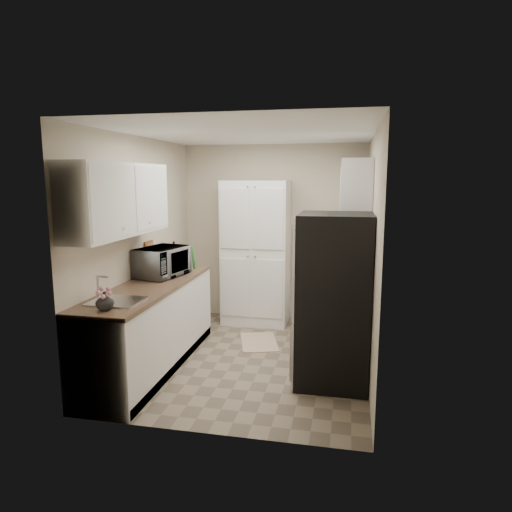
# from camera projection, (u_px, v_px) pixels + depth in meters

# --- Properties ---
(ground) EXTENTS (3.20, 3.20, 0.00)m
(ground) POSITION_uv_depth(u_px,v_px,m) (250.00, 358.00, 5.22)
(ground) COLOR #7A6B56
(ground) RESTS_ON ground
(room_shell) EXTENTS (2.64, 3.24, 2.52)m
(room_shell) POSITION_uv_depth(u_px,v_px,m) (248.00, 216.00, 4.94)
(room_shell) COLOR beige
(room_shell) RESTS_ON ground
(pantry_cabinet) EXTENTS (0.90, 0.55, 2.00)m
(pantry_cabinet) POSITION_uv_depth(u_px,v_px,m) (256.00, 253.00, 6.36)
(pantry_cabinet) COLOR white
(pantry_cabinet) RESTS_ON ground
(base_cabinet_left) EXTENTS (0.60, 2.30, 0.88)m
(base_cabinet_left) POSITION_uv_depth(u_px,v_px,m) (152.00, 327.00, 4.93)
(base_cabinet_left) COLOR white
(base_cabinet_left) RESTS_ON ground
(countertop_left) EXTENTS (0.63, 2.33, 0.04)m
(countertop_left) POSITION_uv_depth(u_px,v_px,m) (150.00, 286.00, 4.85)
(countertop_left) COLOR brown
(countertop_left) RESTS_ON base_cabinet_left
(base_cabinet_right) EXTENTS (0.60, 0.80, 0.88)m
(base_cabinet_right) POSITION_uv_depth(u_px,v_px,m) (341.00, 299.00, 6.10)
(base_cabinet_right) COLOR white
(base_cabinet_right) RESTS_ON ground
(countertop_right) EXTENTS (0.63, 0.83, 0.04)m
(countertop_right) POSITION_uv_depth(u_px,v_px,m) (342.00, 265.00, 6.02)
(countertop_right) COLOR brown
(countertop_right) RESTS_ON base_cabinet_right
(electric_range) EXTENTS (0.71, 0.78, 1.13)m
(electric_range) POSITION_uv_depth(u_px,v_px,m) (338.00, 313.00, 5.32)
(electric_range) COLOR #B7B7BC
(electric_range) RESTS_ON ground
(refrigerator) EXTENTS (0.70, 0.72, 1.70)m
(refrigerator) POSITION_uv_depth(u_px,v_px,m) (334.00, 300.00, 4.50)
(refrigerator) COLOR #B7B7BC
(refrigerator) RESTS_ON ground
(microwave) EXTENTS (0.53, 0.68, 0.34)m
(microwave) POSITION_uv_depth(u_px,v_px,m) (162.00, 262.00, 5.21)
(microwave) COLOR #A7A6AB
(microwave) RESTS_ON countertop_left
(wine_bottle) EXTENTS (0.07, 0.07, 0.29)m
(wine_bottle) POSITION_uv_depth(u_px,v_px,m) (174.00, 255.00, 5.79)
(wine_bottle) COLOR black
(wine_bottle) RESTS_ON countertop_left
(flower_vase) EXTENTS (0.16, 0.16, 0.16)m
(flower_vase) POSITION_uv_depth(u_px,v_px,m) (105.00, 301.00, 3.89)
(flower_vase) COLOR silver
(flower_vase) RESTS_ON countertop_left
(cutting_board) EXTENTS (0.08, 0.22, 0.28)m
(cutting_board) POSITION_uv_depth(u_px,v_px,m) (194.00, 256.00, 5.74)
(cutting_board) COLOR #2F7F31
(cutting_board) RESTS_ON countertop_left
(toaster_oven) EXTENTS (0.36, 0.43, 0.22)m
(toaster_oven) POSITION_uv_depth(u_px,v_px,m) (350.00, 254.00, 6.08)
(toaster_oven) COLOR #A4A5A8
(toaster_oven) RESTS_ON countertop_right
(fruit_basket) EXTENTS (0.26, 0.26, 0.10)m
(fruit_basket) POSITION_uv_depth(u_px,v_px,m) (349.00, 242.00, 6.07)
(fruit_basket) COLOR #FFA309
(fruit_basket) RESTS_ON toaster_oven
(kitchen_mat) EXTENTS (0.61, 0.79, 0.01)m
(kitchen_mat) POSITION_uv_depth(u_px,v_px,m) (259.00, 342.00, 5.72)
(kitchen_mat) COLOR #D8B08F
(kitchen_mat) RESTS_ON ground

